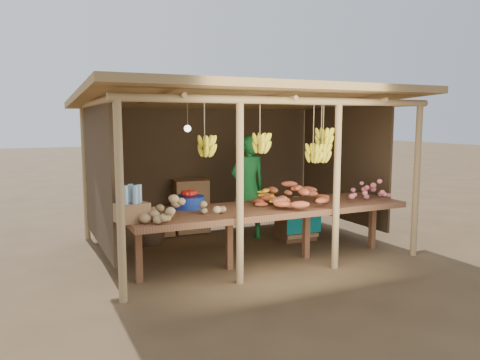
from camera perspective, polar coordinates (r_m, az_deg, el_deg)
name	(u,v)px	position (r m, az deg, el deg)	size (l,w,h in m)	color
ground	(240,246)	(7.39, 0.00, -8.10)	(60.00, 60.00, 0.00)	brown
stall_structure	(238,123)	(7.10, -0.27, 6.92)	(4.70, 3.50, 2.43)	tan
counter	(269,211)	(6.39, 3.60, -3.75)	(3.90, 1.05, 0.80)	brown
potato_heap	(185,203)	(5.61, -6.67, -2.80)	(1.04, 0.62, 0.37)	#A28353
sweet_potato_heap	(302,193)	(6.43, 7.61, -1.54)	(1.11, 0.67, 0.36)	#B8532F
onion_heap	(369,189)	(6.98, 15.49, -1.08)	(0.83, 0.50, 0.36)	#C6606A
banana_pile	(263,193)	(6.42, 2.76, -1.60)	(0.51, 0.31, 0.34)	gold
tomato_basin	(188,201)	(6.29, -6.36, -2.52)	(0.44, 0.44, 0.23)	navy
bottle_box	(132,207)	(5.54, -13.04, -3.27)	(0.41, 0.36, 0.43)	#8B613E
vendor	(248,188)	(7.68, 1.00, -0.94)	(0.63, 0.41, 1.72)	#1A752F
tarp_crate	(296,221)	(7.82, 6.80, -5.01)	(0.65, 0.57, 0.74)	brown
carton_stack	(180,211)	(8.18, -7.38, -3.75)	(1.26, 0.53, 0.91)	#8B613E
burlap_sacks	(137,229)	(7.55, -12.45, -5.82)	(0.89, 0.46, 0.63)	#473421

